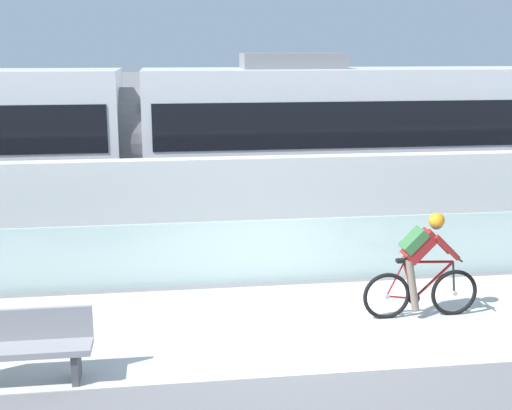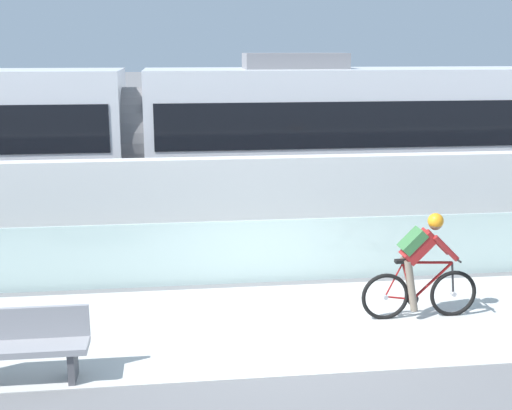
# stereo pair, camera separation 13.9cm
# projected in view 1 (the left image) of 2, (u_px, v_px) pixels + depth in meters

# --- Properties ---
(ground_plane) EXTENTS (200.00, 200.00, 0.00)m
(ground_plane) POSITION_uv_depth(u_px,v_px,m) (288.00, 324.00, 9.88)
(ground_plane) COLOR slate
(bike_path_deck) EXTENTS (32.00, 3.20, 0.01)m
(bike_path_deck) POSITION_uv_depth(u_px,v_px,m) (288.00, 324.00, 9.88)
(bike_path_deck) COLOR beige
(bike_path_deck) RESTS_ON ground
(glass_parapet) EXTENTS (32.00, 0.05, 1.10)m
(glass_parapet) POSITION_uv_depth(u_px,v_px,m) (269.00, 251.00, 11.54)
(glass_parapet) COLOR #ADC6C1
(glass_parapet) RESTS_ON ground
(concrete_barrier_wall) EXTENTS (32.00, 0.36, 1.89)m
(concrete_barrier_wall) POSITION_uv_depth(u_px,v_px,m) (255.00, 205.00, 13.19)
(concrete_barrier_wall) COLOR silver
(concrete_barrier_wall) RESTS_ON ground
(tram_rail_near) EXTENTS (32.00, 0.08, 0.01)m
(tram_rail_near) POSITION_uv_depth(u_px,v_px,m) (241.00, 220.00, 15.80)
(tram_rail_near) COLOR #595654
(tram_rail_near) RESTS_ON ground
(tram_rail_far) EXTENTS (32.00, 0.08, 0.01)m
(tram_rail_far) POSITION_uv_depth(u_px,v_px,m) (235.00, 206.00, 17.18)
(tram_rail_far) COLOR #595654
(tram_rail_far) RESTS_ON ground
(tram) EXTENTS (22.56, 2.54, 3.81)m
(tram) POSITION_uv_depth(u_px,v_px,m) (132.00, 137.00, 15.73)
(tram) COLOR silver
(tram) RESTS_ON ground
(cyclist_on_bike) EXTENTS (1.77, 0.58, 1.61)m
(cyclist_on_bike) POSITION_uv_depth(u_px,v_px,m) (422.00, 266.00, 9.96)
(cyclist_on_bike) COLOR black
(cyclist_on_bike) RESTS_ON ground
(bench) EXTENTS (1.60, 0.45, 0.89)m
(bench) POSITION_uv_depth(u_px,v_px,m) (24.00, 345.00, 8.08)
(bench) COLOR gray
(bench) RESTS_ON ground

